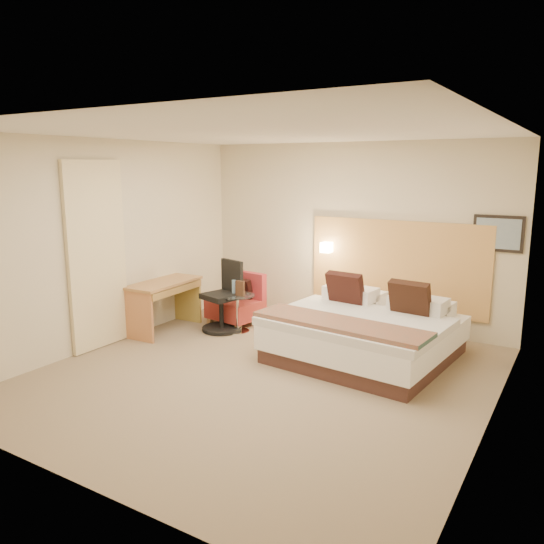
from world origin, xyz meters
The scene contains 20 objects.
floor centered at (0.00, 0.00, -0.01)m, with size 4.80×5.00×0.02m, color #816F57.
ceiling centered at (0.00, 0.00, 2.71)m, with size 4.80×5.00×0.02m, color silver.
wall_back centered at (0.00, 2.51, 1.35)m, with size 4.80×0.02×2.70m, color beige.
wall_front centered at (0.00, -2.51, 1.35)m, with size 4.80×0.02×2.70m, color beige.
wall_left centered at (-2.41, 0.00, 1.35)m, with size 0.02×5.00×2.70m, color beige.
wall_right centered at (2.41, 0.00, 1.35)m, with size 0.02×5.00×2.70m, color beige.
headboard_panel centered at (0.70, 2.47, 0.95)m, with size 2.60×0.04×1.30m, color tan.
art_frame centered at (2.02, 2.48, 1.50)m, with size 0.62×0.03×0.47m, color black.
art_canvas centered at (2.02, 2.46, 1.50)m, with size 0.54×0.01×0.39m, color #748BA0.
lamp_arm centered at (-0.35, 2.42, 1.15)m, with size 0.02×0.02×0.12m, color silver.
lamp_shade centered at (-0.35, 2.36, 1.15)m, with size 0.15×0.15×0.15m, color #FCEAC5.
curtain centered at (-2.36, -0.25, 1.22)m, with size 0.06×0.90×2.42m, color beige.
bottle_a centered at (-1.28, 1.25, 0.65)m, with size 0.06×0.06×0.20m, color #779BB8.
bottle_b centered at (-1.17, 1.24, 0.65)m, with size 0.06×0.06×0.20m, color #86AECF.
menu_folder centered at (-1.12, 1.17, 0.66)m, with size 0.13×0.05×0.22m, color #3E2619.
bed centered at (0.77, 1.18, 0.32)m, with size 2.20×2.16×0.99m.
lounge_chair centered at (-1.46, 1.60, 0.30)m, with size 0.80×0.73×0.76m.
side_table centered at (-1.18, 1.20, 0.31)m, with size 0.50×0.50×0.55m.
desk centered at (-2.11, 0.72, 0.57)m, with size 0.59×1.19×0.73m.
desk_chair centered at (-1.41, 1.18, 0.42)m, with size 0.70×0.70×1.01m.
Camera 1 is at (3.04, -4.82, 2.35)m, focal length 35.00 mm.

